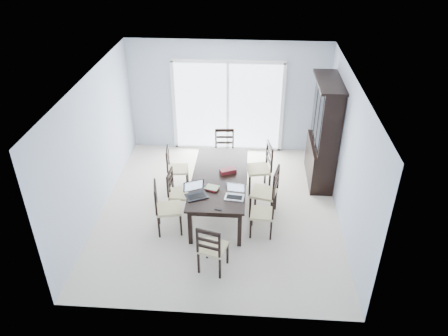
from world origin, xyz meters
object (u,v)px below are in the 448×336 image
(dining_table, at_px, (219,180))
(chair_left_near, at_px, (163,203))
(chair_right_mid, at_px, (269,187))
(game_box, at_px, (228,171))
(chair_right_far, at_px, (263,163))
(chair_end_near, at_px, (211,245))
(laptop_dark, at_px, (196,194))
(chair_right_near, at_px, (267,208))
(hot_tub, at_px, (198,110))
(china_hutch, at_px, (324,134))
(cell_phone, at_px, (219,209))
(chair_left_mid, at_px, (176,188))
(laptop_silver, at_px, (234,195))
(chair_end_far, at_px, (225,146))
(chair_left_far, at_px, (173,164))

(dining_table, xyz_separation_m, chair_left_near, (-0.94, -0.67, -0.07))
(chair_right_mid, relative_size, game_box, 3.95)
(dining_table, relative_size, chair_left_near, 1.94)
(dining_table, height_order, chair_right_far, chair_right_far)
(dining_table, xyz_separation_m, chair_end_near, (-0.00, -1.66, -0.12))
(laptop_dark, bearing_deg, chair_right_near, -24.24)
(chair_right_mid, relative_size, hot_tub, 0.68)
(china_hutch, bearing_deg, chair_left_near, -147.04)
(chair_right_mid, height_order, cell_phone, chair_right_mid)
(chair_left_mid, height_order, game_box, chair_left_mid)
(cell_phone, bearing_deg, chair_left_near, 175.33)
(chair_right_mid, bearing_deg, chair_left_mid, 104.77)
(chair_left_near, xyz_separation_m, hot_tub, (0.10, 4.37, -0.16))
(chair_left_mid, height_order, chair_right_near, chair_right_near)
(cell_phone, distance_m, game_box, 1.16)
(dining_table, relative_size, cell_phone, 18.99)
(chair_left_mid, bearing_deg, chair_right_far, 122.77)
(laptop_silver, xyz_separation_m, cell_phone, (-0.24, -0.35, -0.05))
(chair_right_far, bearing_deg, china_hutch, -80.44)
(chair_left_near, height_order, chair_right_far, chair_right_far)
(dining_table, bearing_deg, hot_tub, 102.82)
(chair_end_near, relative_size, game_box, 3.58)
(chair_right_far, height_order, chair_end_near, chair_right_far)
(chair_end_far, bearing_deg, game_box, 91.94)
(dining_table, distance_m, laptop_silver, 0.73)
(china_hutch, relative_size, chair_left_far, 2.08)
(dining_table, xyz_separation_m, laptop_silver, (0.31, -0.65, 0.13))
(chair_left_near, distance_m, hot_tub, 4.37)
(chair_right_far, bearing_deg, chair_left_mid, 106.54)
(china_hutch, relative_size, chair_left_near, 1.94)
(chair_right_near, relative_size, chair_right_mid, 0.90)
(chair_right_far, relative_size, game_box, 4.05)
(chair_left_mid, bearing_deg, game_box, 109.97)
(china_hutch, distance_m, chair_left_mid, 3.18)
(chair_left_near, height_order, game_box, chair_left_near)
(chair_left_mid, height_order, hot_tub, chair_left_mid)
(china_hutch, relative_size, chair_right_far, 1.84)
(chair_right_far, bearing_deg, game_box, 120.48)
(cell_phone, bearing_deg, laptop_silver, 68.82)
(cell_phone, distance_m, hot_tub, 4.80)
(chair_right_near, distance_m, hot_tub, 4.66)
(chair_left_mid, relative_size, game_box, 3.46)
(hot_tub, bearing_deg, dining_table, -77.18)
(laptop_silver, height_order, hot_tub, laptop_silver)
(chair_end_near, distance_m, cell_phone, 0.69)
(china_hutch, relative_size, hot_tub, 1.28)
(chair_left_near, distance_m, chair_right_mid, 1.96)
(chair_left_near, distance_m, laptop_dark, 0.63)
(chair_right_near, bearing_deg, laptop_dark, 94.80)
(chair_left_near, xyz_separation_m, cell_phone, (1.00, -0.33, 0.16))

